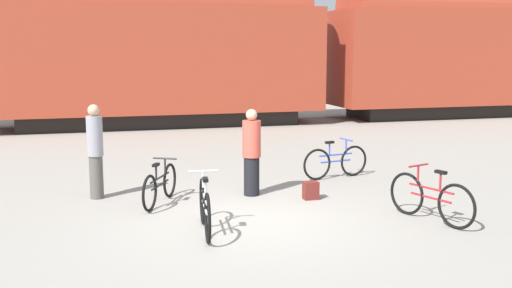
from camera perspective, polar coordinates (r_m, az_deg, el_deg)
name	(u,v)px	position (r m, az deg, el deg)	size (l,w,h in m)	color
ground_plane	(249,221)	(10.02, -0.71, -7.34)	(80.00, 80.00, 0.00)	gray
freight_train	(159,42)	(22.34, -9.19, 9.54)	(37.62, 3.07, 5.80)	black
rail_near	(164,128)	(21.81, -8.79, 1.53)	(49.62, 0.07, 0.01)	#4C4238
rail_far	(159,123)	(23.23, -9.19, 1.98)	(49.62, 0.07, 0.01)	#4C4238
bicycle_blue	(336,162)	(13.30, 7.60, -1.68)	(1.63, 0.47, 0.86)	black
bicycle_maroon	(431,198)	(10.31, 16.29, -5.00)	(0.62, 1.69, 0.91)	black
bicycle_silver	(205,208)	(9.32, -4.90, -6.09)	(0.46, 1.76, 0.94)	black
bicycle_black	(160,185)	(11.15, -9.12, -3.90)	(0.81, 1.56, 0.81)	black
person_in_red	(252,153)	(11.56, -0.42, -0.83)	(0.36, 0.36, 1.69)	black
person_in_grey	(95,151)	(11.70, -15.06, -0.62)	(0.30, 0.30, 1.80)	#514C47
backpack	(311,190)	(11.43, 5.24, -4.43)	(0.28, 0.20, 0.34)	maroon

